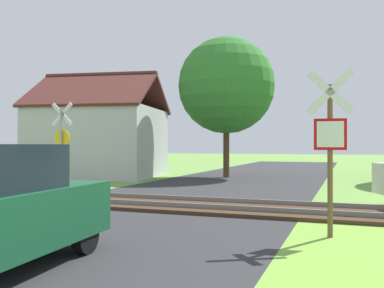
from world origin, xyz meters
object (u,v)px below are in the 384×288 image
(tree_center, at_px, (226,86))
(stop_sign_near, at_px, (330,142))
(house, at_px, (101,140))
(crossing_sign_far, at_px, (62,140))

(tree_center, bearing_deg, stop_sign_near, -66.95)
(house, bearing_deg, stop_sign_near, -53.83)
(crossing_sign_far, distance_m, house, 8.48)
(stop_sign_near, height_order, tree_center, tree_center)
(crossing_sign_far, distance_m, tree_center, 10.71)
(house, xyz_separation_m, tree_center, (6.81, 1.81, 2.97))
(stop_sign_near, height_order, crossing_sign_far, crossing_sign_far)
(stop_sign_near, relative_size, house, 0.41)
(stop_sign_near, relative_size, tree_center, 0.42)
(crossing_sign_far, bearing_deg, house, 109.59)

